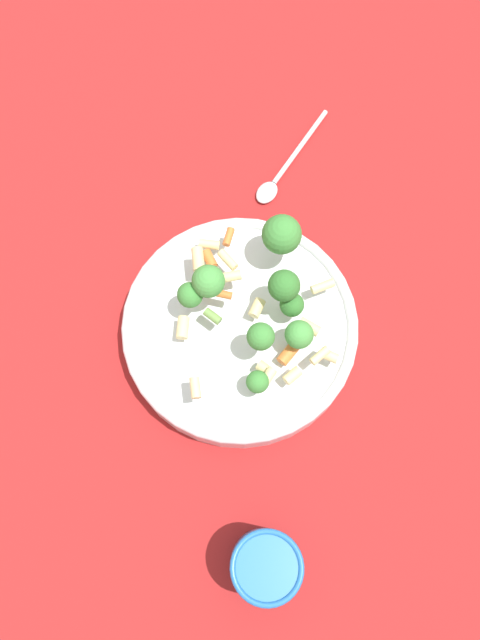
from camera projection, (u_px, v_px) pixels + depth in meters
ground_plane at (240, 334)px, 0.79m from camera, size 3.00×3.00×0.00m
bowl at (240, 328)px, 0.77m from camera, size 0.29×0.29×0.04m
pasta_salad at (261, 291)px, 0.72m from camera, size 0.22×0.22×0.08m
cup at (265, 565)px, 0.66m from camera, size 0.07×0.07×0.09m
spoon at (281, 173)px, 0.86m from camera, size 0.08×0.17×0.01m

